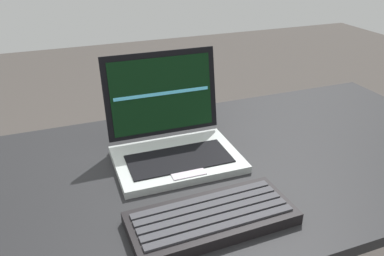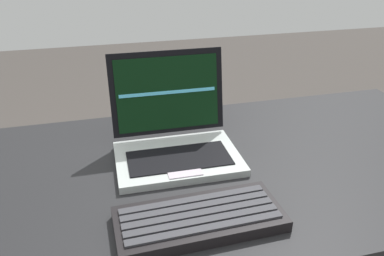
# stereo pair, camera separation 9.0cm
# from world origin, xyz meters

# --- Properties ---
(desk) EXTENTS (1.68, 0.69, 0.70)m
(desk) POSITION_xyz_m (0.00, 0.00, 0.59)
(desk) COLOR black
(desk) RESTS_ON ground
(laptop_front) EXTENTS (0.30, 0.26, 0.24)m
(laptop_front) POSITION_xyz_m (0.03, 0.08, 0.75)
(laptop_front) COLOR #B7C0BC
(laptop_front) RESTS_ON desk
(external_keyboard) EXTENTS (0.33, 0.15, 0.03)m
(external_keyboard) POSITION_xyz_m (0.02, -0.20, 0.72)
(external_keyboard) COLOR black
(external_keyboard) RESTS_ON desk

